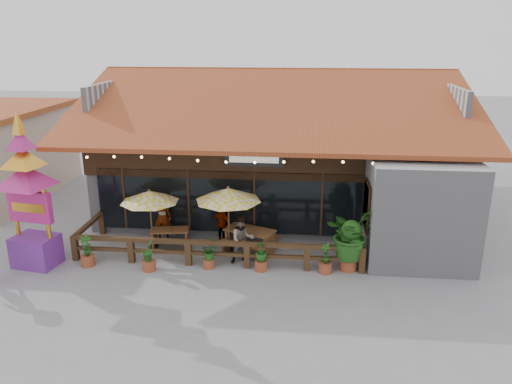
# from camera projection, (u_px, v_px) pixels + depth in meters

# --- Properties ---
(ground) EXTENTS (100.00, 100.00, 0.00)m
(ground) POSITION_uv_depth(u_px,v_px,m) (263.00, 262.00, 17.25)
(ground) COLOR gray
(ground) RESTS_ON ground
(restaurant_building) EXTENTS (15.50, 14.73, 6.09)m
(restaurant_building) POSITION_uv_depth(u_px,v_px,m) (281.00, 155.00, 22.82)
(restaurant_building) COLOR #9D9EA2
(restaurant_building) RESTS_ON ground
(patio_railing) EXTENTS (10.00, 2.60, 0.92)m
(patio_railing) POSITION_uv_depth(u_px,v_px,m) (197.00, 246.00, 17.03)
(patio_railing) COLOR #442D18
(patio_railing) RESTS_ON ground
(umbrella_left) EXTENTS (2.65, 2.65, 2.26)m
(umbrella_left) POSITION_uv_depth(u_px,v_px,m) (150.00, 197.00, 17.81)
(umbrella_left) COLOR brown
(umbrella_left) RESTS_ON ground
(umbrella_right) EXTENTS (2.52, 2.52, 2.50)m
(umbrella_right) POSITION_uv_depth(u_px,v_px,m) (228.00, 195.00, 17.35)
(umbrella_right) COLOR brown
(umbrella_right) RESTS_ON ground
(picnic_table_left) EXTENTS (1.58, 1.42, 0.67)m
(picnic_table_left) POSITION_uv_depth(u_px,v_px,m) (170.00, 235.00, 18.37)
(picnic_table_left) COLOR brown
(picnic_table_left) RESTS_ON ground
(picnic_table_right) EXTENTS (2.22, 2.09, 0.85)m
(picnic_table_right) POSITION_uv_depth(u_px,v_px,m) (250.00, 237.00, 17.87)
(picnic_table_right) COLOR brown
(picnic_table_right) RESTS_ON ground
(thai_sign_tower) EXTENTS (2.42, 2.42, 5.69)m
(thai_sign_tower) POSITION_uv_depth(u_px,v_px,m) (26.00, 180.00, 16.11)
(thai_sign_tower) COLOR #6C2790
(thai_sign_tower) RESTS_ON ground
(tropical_plant) EXTENTS (2.07, 2.10, 2.19)m
(tropical_plant) POSITION_uv_depth(u_px,v_px,m) (350.00, 235.00, 16.30)
(tropical_plant) COLOR brown
(tropical_plant) RESTS_ON ground
(diner_a) EXTENTS (0.68, 0.45, 1.85)m
(diner_a) POSITION_uv_depth(u_px,v_px,m) (162.00, 217.00, 18.82)
(diner_a) COLOR #352110
(diner_a) RESTS_ON ground
(diner_b) EXTENTS (0.97, 0.85, 1.68)m
(diner_b) POSITION_uv_depth(u_px,v_px,m) (242.00, 240.00, 16.95)
(diner_b) COLOR #352110
(diner_b) RESTS_ON ground
(diner_c) EXTENTS (0.90, 0.78, 1.45)m
(diner_c) POSITION_uv_depth(u_px,v_px,m) (223.00, 224.00, 18.69)
(diner_c) COLOR #352110
(diner_c) RESTS_ON ground
(planter_a) EXTENTS (0.46, 0.46, 1.12)m
(planter_a) POSITION_uv_depth(u_px,v_px,m) (87.00, 253.00, 16.82)
(planter_a) COLOR brown
(planter_a) RESTS_ON ground
(planter_b) EXTENTS (0.44, 0.49, 1.09)m
(planter_b) POSITION_uv_depth(u_px,v_px,m) (149.00, 257.00, 16.47)
(planter_b) COLOR brown
(planter_b) RESTS_ON ground
(planter_c) EXTENTS (0.77, 0.77, 0.96)m
(planter_c) POSITION_uv_depth(u_px,v_px,m) (209.00, 253.00, 16.65)
(planter_c) COLOR brown
(planter_c) RESTS_ON ground
(planter_d) EXTENTS (0.53, 0.53, 1.05)m
(planter_d) POSITION_uv_depth(u_px,v_px,m) (261.00, 256.00, 16.48)
(planter_d) COLOR brown
(planter_d) RESTS_ON ground
(planter_e) EXTENTS (0.44, 0.45, 1.06)m
(planter_e) POSITION_uv_depth(u_px,v_px,m) (325.00, 260.00, 16.33)
(planter_e) COLOR brown
(planter_e) RESTS_ON ground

